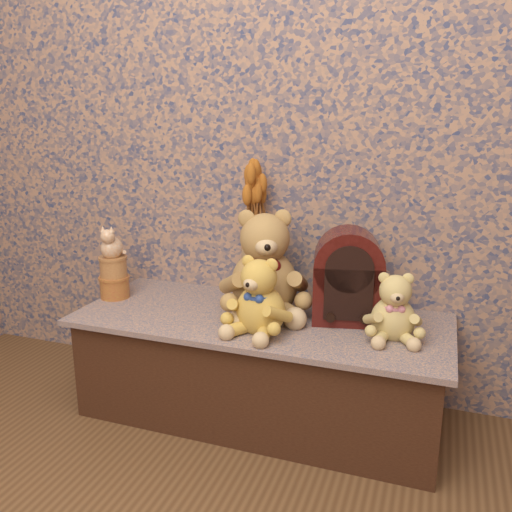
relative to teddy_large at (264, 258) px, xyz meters
The scene contains 10 objects.
display_shelf 0.41m from the teddy_large, 83.59° to the right, with size 1.34×0.56×0.39m, color #35466E.
teddy_large is the anchor object (origin of this frame).
teddy_medium 0.20m from the teddy_large, 74.90° to the right, with size 0.22×0.26×0.28m, color gold, non-canonical shape.
teddy_small 0.49m from the teddy_large, 10.50° to the right, with size 0.19×0.23×0.24m, color #DEBD69, non-canonical shape.
cathedral_radio 0.31m from the teddy_large, ahead, with size 0.24×0.17×0.33m, color #3D0E0B, non-canonical shape.
ceramic_vase 0.19m from the teddy_large, 119.55° to the left, with size 0.12×0.12×0.20m, color tan.
dried_stalks 0.25m from the teddy_large, 119.55° to the left, with size 0.21×0.21×0.40m, color #B15E1C, non-canonical shape.
biscuit_tin_lower 0.64m from the teddy_large, behind, with size 0.12×0.12×0.08m, color gold.
biscuit_tin_upper 0.62m from the teddy_large, behind, with size 0.11×0.11×0.08m, color #DFB261.
cat_figurine 0.62m from the teddy_large, behind, with size 0.10×0.11×0.13m, color silver, non-canonical shape.
Camera 1 is at (0.59, -0.48, 1.09)m, focal length 37.31 mm.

